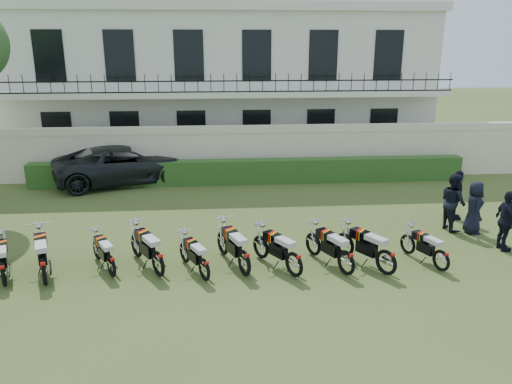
# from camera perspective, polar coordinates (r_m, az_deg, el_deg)

# --- Properties ---
(ground) EXTENTS (100.00, 100.00, 0.00)m
(ground) POSITION_cam_1_polar(r_m,az_deg,el_deg) (14.12, -2.83, -7.02)
(ground) COLOR #405020
(ground) RESTS_ON ground
(perimeter_wall) EXTENTS (30.00, 0.35, 2.30)m
(perimeter_wall) POSITION_cam_1_polar(r_m,az_deg,el_deg) (21.40, -3.52, 4.57)
(perimeter_wall) COLOR beige
(perimeter_wall) RESTS_ON ground
(hedge) EXTENTS (18.00, 0.60, 1.00)m
(hedge) POSITION_cam_1_polar(r_m,az_deg,el_deg) (20.81, -0.69, 2.35)
(hedge) COLOR #254D1B
(hedge) RESTS_ON ground
(building) EXTENTS (20.40, 9.60, 7.40)m
(building) POSITION_cam_1_polar(r_m,az_deg,el_deg) (26.94, -3.86, 12.56)
(building) COLOR silver
(building) RESTS_ON ground
(motorcycle_0) EXTENTS (0.85, 1.82, 1.04)m
(motorcycle_0) POSITION_cam_1_polar(r_m,az_deg,el_deg) (13.55, -26.97, -7.81)
(motorcycle_0) COLOR black
(motorcycle_0) RESTS_ON ground
(motorcycle_1) EXTENTS (0.92, 2.05, 1.16)m
(motorcycle_1) POSITION_cam_1_polar(r_m,az_deg,el_deg) (13.17, -23.15, -7.72)
(motorcycle_1) COLOR black
(motorcycle_1) RESTS_ON ground
(motorcycle_2) EXTENTS (0.95, 1.63, 0.98)m
(motorcycle_2) POSITION_cam_1_polar(r_m,az_deg,el_deg) (13.08, -16.25, -7.56)
(motorcycle_2) COLOR black
(motorcycle_2) RESTS_ON ground
(motorcycle_3) EXTENTS (1.14, 1.87, 1.15)m
(motorcycle_3) POSITION_cam_1_polar(r_m,az_deg,el_deg) (12.79, -11.15, -7.39)
(motorcycle_3) COLOR black
(motorcycle_3) RESTS_ON ground
(motorcycle_4) EXTENTS (0.91, 1.66, 0.98)m
(motorcycle_4) POSITION_cam_1_polar(r_m,az_deg,el_deg) (12.44, -5.94, -8.22)
(motorcycle_4) COLOR black
(motorcycle_4) RESTS_ON ground
(motorcycle_5) EXTENTS (0.95, 2.02, 1.16)m
(motorcycle_5) POSITION_cam_1_polar(r_m,az_deg,el_deg) (12.59, -1.35, -7.42)
(motorcycle_5) COLOR black
(motorcycle_5) RESTS_ON ground
(motorcycle_6) EXTENTS (1.16, 1.79, 1.11)m
(motorcycle_6) POSITION_cam_1_polar(r_m,az_deg,el_deg) (12.58, 4.39, -7.60)
(motorcycle_6) COLOR black
(motorcycle_6) RESTS_ON ground
(motorcycle_7) EXTENTS (1.01, 1.88, 1.11)m
(motorcycle_7) POSITION_cam_1_polar(r_m,az_deg,el_deg) (12.84, 10.29, -7.31)
(motorcycle_7) COLOR black
(motorcycle_7) RESTS_ON ground
(motorcycle_8) EXTENTS (1.19, 1.84, 1.15)m
(motorcycle_8) POSITION_cam_1_polar(r_m,az_deg,el_deg) (13.05, 14.70, -7.13)
(motorcycle_8) COLOR black
(motorcycle_8) RESTS_ON ground
(motorcycle_9) EXTENTS (0.82, 1.68, 0.97)m
(motorcycle_9) POSITION_cam_1_polar(r_m,az_deg,el_deg) (13.73, 20.46, -6.82)
(motorcycle_9) COLOR black
(motorcycle_9) RESTS_ON ground
(suv) EXTENTS (6.27, 4.35, 1.59)m
(suv) POSITION_cam_1_polar(r_m,az_deg,el_deg) (21.54, -14.76, 3.10)
(suv) COLOR black
(suv) RESTS_ON ground
(officer_2) EXTENTS (0.47, 1.04, 1.75)m
(officer_2) POSITION_cam_1_polar(r_m,az_deg,el_deg) (15.66, 26.70, -3.00)
(officer_2) COLOR black
(officer_2) RESTS_ON ground
(officer_3) EXTENTS (0.63, 0.87, 1.64)m
(officer_3) POSITION_cam_1_polar(r_m,az_deg,el_deg) (16.71, 23.65, -1.62)
(officer_3) COLOR black
(officer_3) RESTS_ON ground
(officer_4) EXTENTS (0.80, 0.97, 1.82)m
(officer_4) POSITION_cam_1_polar(r_m,az_deg,el_deg) (16.73, 21.60, -1.05)
(officer_4) COLOR black
(officer_4) RESTS_ON ground
(officer_5) EXTENTS (0.67, 1.05, 1.67)m
(officer_5) POSITION_cam_1_polar(r_m,az_deg,el_deg) (17.79, 21.97, -0.31)
(officer_5) COLOR black
(officer_5) RESTS_ON ground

